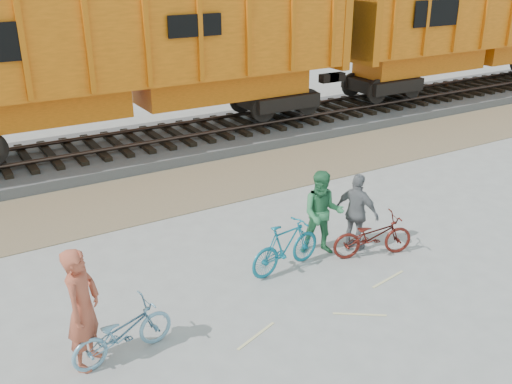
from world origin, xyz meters
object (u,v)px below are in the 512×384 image
hopper_car_center (129,53)px  bicycle_blue (123,332)px  person_man (322,213)px  bicycle_teal (286,246)px  bicycle_maroon (373,236)px  person_woman (357,212)px  person_solo (83,309)px  hopper_car_right (477,24)px

hopper_car_center → bicycle_blue: 10.17m
bicycle_blue → person_man: size_ratio=0.92×
bicycle_teal → person_man: bearing=-86.9°
bicycle_blue → bicycle_maroon: (5.30, 0.45, 0.01)m
bicycle_teal → person_woman: 1.73m
hopper_car_center → person_solo: bearing=-114.1°
person_man → hopper_car_right: bearing=62.3°
bicycle_blue → hopper_car_right: bearing=-71.1°
bicycle_blue → bicycle_teal: size_ratio=0.97×
bicycle_maroon → person_woman: size_ratio=1.02×
bicycle_blue → person_solo: size_ratio=0.85×
hopper_car_right → person_solo: bearing=-154.5°
bicycle_blue → person_woman: person_woman is taller
bicycle_maroon → person_solo: 5.84m
person_solo → person_man: bearing=-38.7°
bicycle_blue → bicycle_teal: (3.51, 0.88, 0.07)m
hopper_car_right → bicycle_maroon: bearing=-146.6°
bicycle_blue → person_woman: size_ratio=0.99×
bicycle_blue → hopper_car_center: bearing=-28.5°
bicycle_teal → person_solo: size_ratio=0.87×
hopper_car_center → person_solo: size_ratio=7.39×
bicycle_teal → person_man: (1.00, 0.20, 0.38)m
person_man → bicycle_maroon: bearing=-5.8°
hopper_car_center → bicycle_teal: (-0.05, -8.30, -2.51)m
hopper_car_right → bicycle_maroon: hopper_car_right is taller
hopper_car_center → hopper_car_right: same height
person_solo → bicycle_teal: bearing=-38.7°
bicycle_maroon → person_man: size_ratio=0.95×
hopper_car_center → person_solo: (-4.05, -9.08, -2.06)m
hopper_car_center → person_man: size_ratio=8.01×
bicycle_blue → person_man: person_man is taller
hopper_car_right → person_man: (-14.05, -8.10, -2.13)m
hopper_car_center → bicycle_teal: hopper_car_center is taller
hopper_car_right → person_man: size_ratio=8.01×
hopper_car_center → person_woman: bearing=-78.8°
hopper_car_center → person_woman: 8.77m
hopper_car_center → bicycle_maroon: hopper_car_center is taller
bicycle_maroon → person_solo: size_ratio=0.87×
hopper_car_center → bicycle_blue: hopper_car_center is taller
bicycle_teal → person_solo: (-4.01, -0.78, 0.45)m
hopper_car_right → bicycle_blue: (-18.55, -9.18, -2.58)m
bicycle_blue → bicycle_maroon: bicycle_maroon is taller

